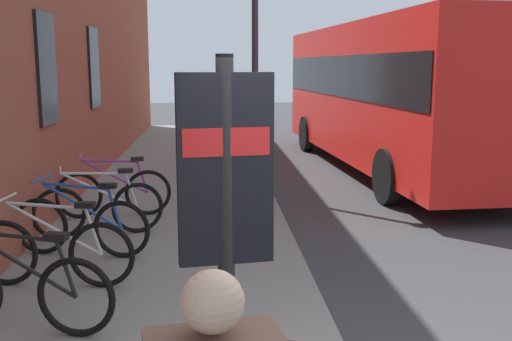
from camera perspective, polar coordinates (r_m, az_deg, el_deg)
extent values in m
plane|color=#38383A|center=(9.91, 8.18, -4.35)|extent=(60.00, 60.00, 0.00)
cube|color=gray|center=(11.64, -7.33, -1.86)|extent=(24.00, 3.50, 0.12)
cube|color=black|center=(9.18, -19.50, 9.18)|extent=(0.90, 0.06, 1.60)
cube|color=black|center=(12.60, -15.32, 9.50)|extent=(0.90, 0.06, 1.60)
torus|color=black|center=(5.47, -16.90, -11.57)|extent=(0.23, 0.71, 0.72)
cylinder|color=black|center=(5.60, -21.70, -8.33)|extent=(0.27, 1.00, 0.58)
cylinder|color=black|center=(5.57, -22.53, -5.80)|extent=(0.23, 0.84, 0.09)
cylinder|color=black|center=(5.41, -17.76, -9.02)|extent=(0.08, 0.19, 0.51)
cube|color=black|center=(5.36, -18.65, -6.00)|extent=(0.14, 0.22, 0.06)
torus|color=black|center=(6.93, -22.96, -7.30)|extent=(0.16, 0.72, 0.72)
torus|color=black|center=(6.54, -14.61, -7.84)|extent=(0.16, 0.72, 0.72)
cylinder|color=silver|center=(6.63, -18.85, -5.33)|extent=(0.17, 1.01, 0.58)
cylinder|color=silver|center=(6.60, -19.57, -3.20)|extent=(0.15, 0.85, 0.09)
cylinder|color=silver|center=(6.49, -15.34, -5.70)|extent=(0.06, 0.19, 0.51)
cube|color=black|center=(6.44, -16.10, -3.19)|extent=(0.13, 0.21, 0.06)
cylinder|color=silver|center=(6.76, -22.93, -2.46)|extent=(0.48, 0.09, 0.02)
torus|color=black|center=(7.89, -19.98, -5.04)|extent=(0.21, 0.72, 0.72)
torus|color=black|center=(7.46, -12.79, -5.53)|extent=(0.21, 0.72, 0.72)
cylinder|color=#1E4CA5|center=(7.58, -16.42, -3.30)|extent=(0.25, 1.00, 0.58)
cylinder|color=#1E4CA5|center=(7.56, -17.03, -1.42)|extent=(0.21, 0.84, 0.09)
cylinder|color=#1E4CA5|center=(7.42, -13.41, -3.64)|extent=(0.07, 0.19, 0.51)
cube|color=black|center=(7.39, -14.04, -1.42)|extent=(0.14, 0.22, 0.06)
cylinder|color=#1E4CA5|center=(7.73, -19.92, -0.77)|extent=(0.47, 0.12, 0.02)
torus|color=black|center=(8.45, -18.40, -3.96)|extent=(0.24, 0.71, 0.72)
torus|color=black|center=(8.51, -11.31, -3.53)|extent=(0.24, 0.71, 0.72)
cylinder|color=silver|center=(8.40, -14.75, -1.92)|extent=(0.29, 0.99, 0.58)
cylinder|color=silver|center=(8.35, -15.34, -0.27)|extent=(0.25, 0.83, 0.09)
cylinder|color=silver|center=(8.45, -11.87, -1.92)|extent=(0.08, 0.19, 0.51)
cube|color=black|center=(8.38, -12.45, -0.01)|extent=(0.15, 0.22, 0.06)
cylinder|color=silver|center=(8.33, -18.28, 0.07)|extent=(0.47, 0.14, 0.02)
torus|color=black|center=(9.52, -16.67, -2.32)|extent=(0.15, 0.72, 0.72)
torus|color=black|center=(9.48, -10.33, -2.10)|extent=(0.15, 0.72, 0.72)
cylinder|color=#8C338C|center=(9.43, -13.42, -0.57)|extent=(0.17, 1.01, 0.58)
cylinder|color=#8C338C|center=(9.39, -13.94, 0.91)|extent=(0.15, 0.85, 0.09)
cylinder|color=#8C338C|center=(9.43, -10.84, -0.63)|extent=(0.06, 0.19, 0.51)
cube|color=black|center=(9.38, -11.35, 1.09)|extent=(0.13, 0.21, 0.06)
cylinder|color=#8C338C|center=(9.41, -16.55, 1.27)|extent=(0.48, 0.09, 0.02)
cylinder|color=black|center=(3.51, -2.87, -8.81)|extent=(0.10, 0.10, 2.40)
cube|color=black|center=(3.38, -2.95, 0.05)|extent=(0.16, 0.56, 1.10)
cube|color=red|center=(3.35, -2.98, 2.83)|extent=(0.16, 0.50, 0.16)
cube|color=red|center=(14.20, 12.68, 7.42)|extent=(10.63, 3.11, 3.00)
cube|color=black|center=(14.19, 12.74, 8.87)|extent=(10.42, 3.14, 0.90)
cylinder|color=black|center=(10.80, 12.53, -0.58)|extent=(1.01, 0.31, 1.00)
cylinder|color=black|center=(17.86, 12.43, 3.58)|extent=(1.01, 0.31, 1.00)
cylinder|color=black|center=(17.19, 4.88, 3.54)|extent=(1.01, 0.31, 1.00)
cylinder|color=#B2A599|center=(11.08, 0.24, 0.16)|extent=(0.12, 0.12, 0.85)
cylinder|color=#B2A599|center=(11.06, -0.67, 0.14)|extent=(0.12, 0.12, 0.85)
cube|color=#334C8C|center=(10.97, -0.21, 3.96)|extent=(0.27, 0.51, 0.63)
sphere|color=tan|center=(10.93, -0.22, 6.27)|extent=(0.23, 0.23, 0.23)
cylinder|color=#334C8C|center=(11.01, 1.22, 3.77)|extent=(0.10, 0.10, 0.56)
cylinder|color=#334C8C|center=(10.94, -1.66, 3.73)|extent=(0.10, 0.10, 0.56)
sphere|color=#D8AD8C|center=(2.07, -4.19, -12.44)|extent=(0.22, 0.22, 0.22)
cylinder|color=#333338|center=(11.13, -0.10, 10.00)|extent=(0.12, 0.12, 4.63)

